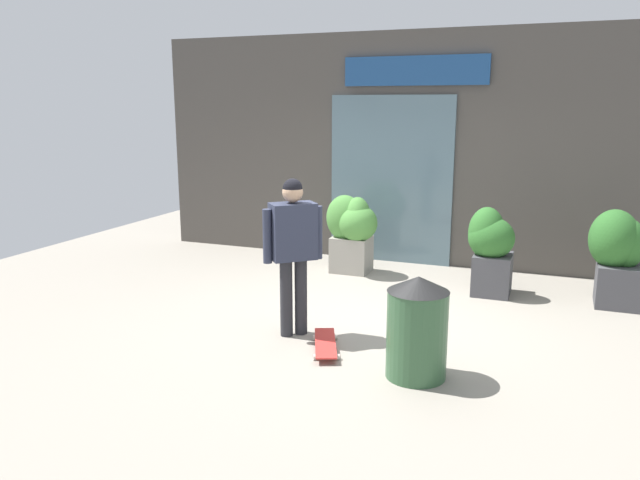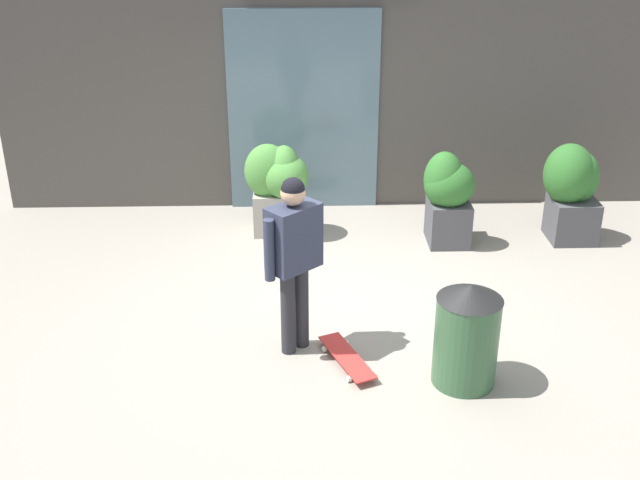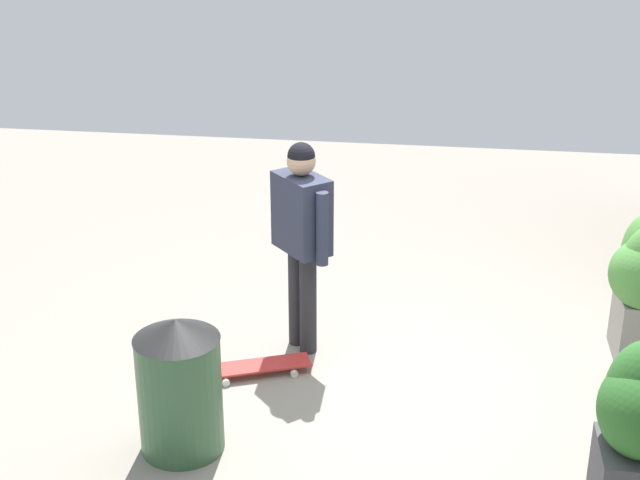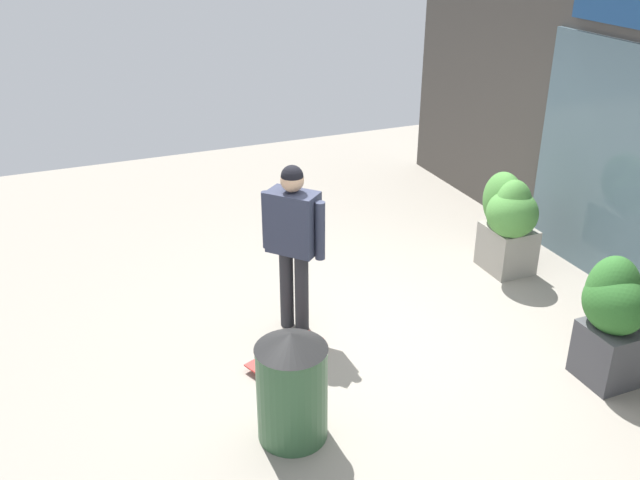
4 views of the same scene
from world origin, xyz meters
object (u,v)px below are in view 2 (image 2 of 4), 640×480
at_px(planter_box_right, 447,195).
at_px(planter_box_mid, 572,188).
at_px(skateboard, 347,357).
at_px(planter_box_left, 278,183).
at_px(trash_bin, 467,334).
at_px(skateboarder, 294,248).

height_order(planter_box_right, planter_box_mid, planter_box_mid).
bearing_deg(skateboard, planter_box_left, 170.79).
bearing_deg(trash_bin, skateboarder, 158.87).
xyz_separation_m(planter_box_left, trash_bin, (1.61, -3.09, -0.18)).
relative_size(skateboard, planter_box_mid, 0.69).
bearing_deg(planter_box_mid, skateboarder, -144.51).
xyz_separation_m(planter_box_right, planter_box_mid, (1.46, 0.09, 0.04)).
xyz_separation_m(planter_box_left, planter_box_mid, (3.39, -0.26, -0.00)).
relative_size(skateboarder, planter_box_mid, 1.42).
height_order(skateboarder, trash_bin, skateboarder).
distance_m(skateboarder, trash_bin, 1.62).
distance_m(planter_box_left, trash_bin, 3.49).
height_order(planter_box_mid, trash_bin, planter_box_mid).
bearing_deg(skateboard, planter_box_right, 130.14).
distance_m(skateboarder, planter_box_left, 2.57).
relative_size(planter_box_left, trash_bin, 1.21).
bearing_deg(planter_box_right, skateboard, -117.58).
bearing_deg(planter_box_right, planter_box_left, 169.71).
bearing_deg(skateboarder, planter_box_right, 99.81).
relative_size(planter_box_mid, trash_bin, 1.26).
bearing_deg(planter_box_mid, skateboard, -137.15).
xyz_separation_m(planter_box_right, trash_bin, (-0.32, -2.74, -0.14)).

